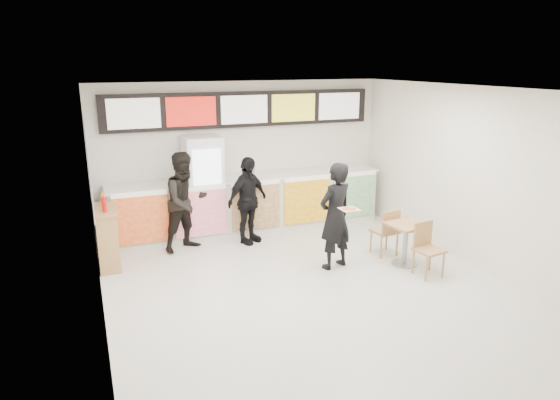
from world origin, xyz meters
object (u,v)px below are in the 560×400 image
customer_main (335,216)px  cafe_table (406,236)px  service_counter (250,204)px  condiment_ledge (107,237)px  drinks_fridge (204,188)px  customer_mid (248,201)px  customer_left (186,202)px

customer_main → cafe_table: 1.29m
service_counter → condiment_ledge: condiment_ledge is taller
cafe_table → condiment_ledge: bearing=151.0°
drinks_fridge → customer_mid: bearing=-43.4°
drinks_fridge → customer_left: drinks_fridge is taller
drinks_fridge → cafe_table: size_ratio=1.31×
drinks_fridge → customer_main: size_ratio=1.11×
drinks_fridge → customer_mid: (0.68, -0.64, -0.17)m
service_counter → cafe_table: bearing=-54.4°
drinks_fridge → customer_left: size_ratio=1.10×
condiment_ledge → customer_left: bearing=11.5°
service_counter → cafe_table: (1.90, -2.66, -0.06)m
condiment_ledge → customer_main: bearing=-22.6°
customer_left → customer_mid: 1.16m
customer_mid → cafe_table: bearing=-71.8°
drinks_fridge → customer_mid: drinks_fridge is taller
service_counter → customer_mid: customer_mid is taller
customer_main → customer_mid: bearing=-77.4°
customer_main → cafe_table: size_ratio=1.18×
service_counter → customer_main: customer_main is taller
drinks_fridge → customer_main: drinks_fridge is taller
drinks_fridge → condiment_ledge: size_ratio=1.64×
customer_mid → cafe_table: size_ratio=1.09×
customer_main → cafe_table: (1.18, -0.35, -0.40)m
customer_main → customer_mid: customer_main is taller
drinks_fridge → condiment_ledge: 2.12m
condiment_ledge → service_counter: bearing=16.4°
customer_main → customer_mid: 1.94m
customer_mid → condiment_ledge: customer_mid is taller
drinks_fridge → cafe_table: bearing=-43.3°
customer_mid → cafe_table: (2.15, -2.03, -0.33)m
service_counter → customer_main: size_ratio=3.08×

